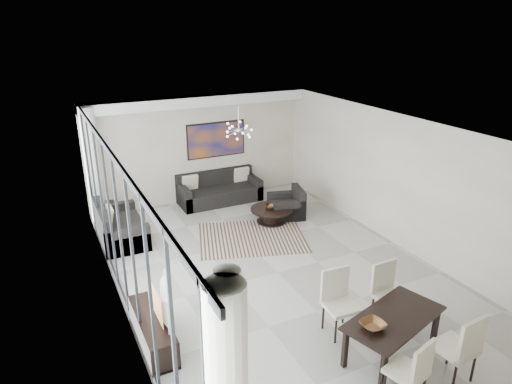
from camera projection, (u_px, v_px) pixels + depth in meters
room_shell at (300, 202)px, 8.80m from camera, size 6.00×9.00×2.90m
window_wall at (126, 235)px, 7.43m from camera, size 0.37×8.95×2.90m
soffit at (199, 101)px, 11.74m from camera, size 5.98×0.40×0.26m
painting at (216, 140)px, 12.49m from camera, size 1.68×0.04×0.98m
chandelier at (239, 130)px, 10.51m from camera, size 0.66×0.66×0.71m
rug at (252, 237)px, 10.59m from camera, size 2.87×2.52×0.01m
coffee_table at (271, 214)px, 11.33m from camera, size 1.04×1.04×0.36m
bowl_coffee at (270, 207)px, 11.27m from camera, size 0.25×0.25×0.08m
sofa_main at (219, 192)px, 12.60m from camera, size 2.24×0.92×0.81m
loveseat at (119, 229)px, 10.37m from camera, size 0.96×1.70×0.85m
armchair at (287, 207)px, 11.68m from camera, size 1.02×1.05×0.73m
side_table at (110, 209)px, 11.36m from camera, size 0.36×0.36×0.50m
tv_console at (153, 330)px, 7.07m from camera, size 0.42×1.51×0.47m
television at (161, 301)px, 6.93m from camera, size 0.34×0.96×0.55m
dining_table at (394, 322)px, 6.71m from camera, size 1.78×1.23×0.67m
dining_chair_sw at (414, 369)px, 5.83m from camera, size 0.56×0.56×1.00m
dining_chair_se at (463, 345)px, 6.15m from camera, size 0.55×0.55×1.11m
dining_chair_nw at (338, 296)px, 7.26m from camera, size 0.53×0.53×1.08m
dining_chair_ne at (387, 288)px, 7.52m from camera, size 0.49×0.49×1.05m
bowl_dining at (373, 325)px, 6.43m from camera, size 0.37×0.37×0.08m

